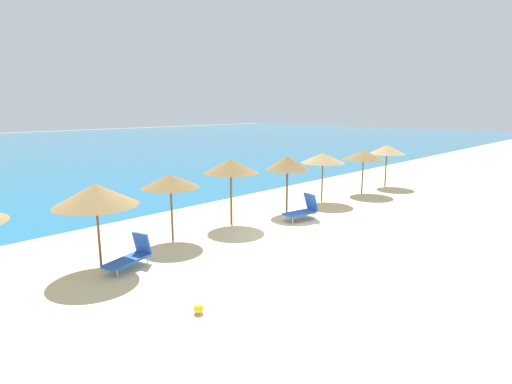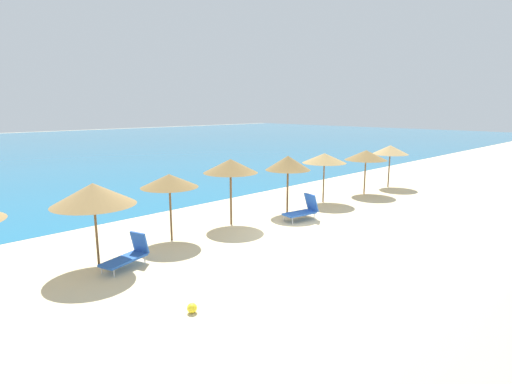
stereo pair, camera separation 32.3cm
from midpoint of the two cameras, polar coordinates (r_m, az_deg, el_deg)
The scene contains 12 objects.
ground_plane at distance 16.19m, azimuth 6.38°, elevation -5.65°, with size 160.00×160.00×0.00m, color beige.
sea_water at distance 54.06m, azimuth -31.70°, elevation 4.84°, with size 160.00×72.55×0.01m, color #1E6B93.
beach_umbrella_1 at distance 13.03m, azimuth -20.93°, elevation -0.28°, with size 2.46×2.46×2.61m.
beach_umbrella_2 at distance 15.03m, azimuth -11.30°, elevation 1.52°, with size 2.07×2.07×2.46m.
beach_umbrella_3 at distance 16.77m, azimuth -3.00°, elevation 3.60°, with size 2.23×2.23×2.74m.
beach_umbrella_4 at distance 18.68m, azimuth 4.93°, elevation 4.02°, with size 2.05×2.05×2.66m.
beach_umbrella_5 at distance 21.15m, azimuth 9.88°, elevation 4.63°, with size 2.22×2.22×2.53m.
beach_umbrella_6 at distance 23.71m, azimuth 15.36°, elevation 4.93°, with size 2.32×2.32×2.47m.
beach_umbrella_7 at distance 26.27m, azimuth 18.42°, elevation 5.56°, with size 2.16×2.16×2.55m.
lounge_chair_0 at distance 13.26m, azimuth -16.57°, elevation -8.32°, with size 1.64×1.01×0.98m.
lounge_chair_1 at distance 17.89m, azimuth 7.05°, elevation -2.47°, with size 1.64×0.93×1.12m.
beach_ball at distance 10.24m, azimuth -7.91°, elevation -15.62°, with size 0.24×0.24×0.24m, color yellow.
Camera 2 is at (-11.96, -9.78, 4.79)m, focal length 28.91 mm.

